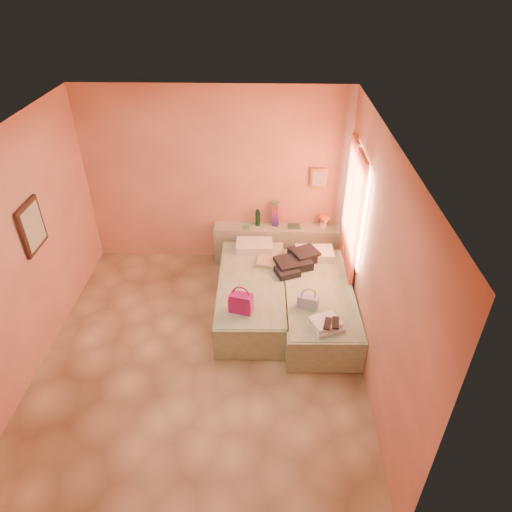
{
  "coord_description": "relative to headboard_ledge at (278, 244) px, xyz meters",
  "views": [
    {
      "loc": [
        0.8,
        -4.15,
        4.3
      ],
      "look_at": [
        0.65,
        0.85,
        0.93
      ],
      "focal_mm": 32.0,
      "sensor_mm": 36.0,
      "label": 1
    }
  ],
  "objects": [
    {
      "name": "khaki_garment",
      "position": [
        -0.14,
        -0.81,
        0.2
      ],
      "size": [
        0.4,
        0.34,
        0.06
      ],
      "primitive_type": "cube",
      "rotation": [
        0.0,
        0.0,
        -0.2
      ],
      "color": "tan",
      "rests_on": "bed_left"
    },
    {
      "name": "blue_handbag",
      "position": [
        0.35,
        -1.76,
        0.26
      ],
      "size": [
        0.28,
        0.19,
        0.17
      ],
      "primitive_type": "cube",
      "rotation": [
        0.0,
        0.0,
        -0.31
      ],
      "color": "#4460A5",
      "rests_on": "bed_right"
    },
    {
      "name": "green_book",
      "position": [
        0.24,
        0.01,
        0.34
      ],
      "size": [
        0.19,
        0.14,
        0.03
      ],
      "primitive_type": "cube",
      "rotation": [
        0.0,
        0.0,
        0.02
      ],
      "color": "#294D35",
      "rests_on": "headboard_ledge"
    },
    {
      "name": "ground",
      "position": [
        -0.98,
        -2.1,
        -0.33
      ],
      "size": [
        4.5,
        4.5,
        0.0
      ],
      "primitive_type": "plane",
      "color": "tan",
      "rests_on": "ground"
    },
    {
      "name": "headboard_ledge",
      "position": [
        0.0,
        0.0,
        0.0
      ],
      "size": [
        2.05,
        0.3,
        0.65
      ],
      "primitive_type": "cube",
      "color": "#ACB896",
      "rests_on": "ground"
    },
    {
      "name": "rainbow_box",
      "position": [
        -0.05,
        0.06,
        0.53
      ],
      "size": [
        0.12,
        0.12,
        0.41
      ],
      "primitive_type": "cube",
      "rotation": [
        0.0,
        0.0,
        -0.33
      ],
      "color": "#A51469",
      "rests_on": "headboard_ledge"
    },
    {
      "name": "clothes_pile",
      "position": [
        0.24,
        -0.87,
        0.26
      ],
      "size": [
        0.69,
        0.69,
        0.16
      ],
      "primitive_type": "cube",
      "rotation": [
        0.0,
        0.0,
        0.36
      ],
      "color": "black",
      "rests_on": "bed_right"
    },
    {
      "name": "water_bottle",
      "position": [
        -0.34,
        0.05,
        0.46
      ],
      "size": [
        0.09,
        0.09,
        0.27
      ],
      "primitive_type": "cylinder",
      "rotation": [
        0.0,
        0.0,
        -0.3
      ],
      "color": "#163D27",
      "rests_on": "headboard_ledge"
    },
    {
      "name": "bed_left",
      "position": [
        -0.38,
        -1.21,
        -0.08
      ],
      "size": [
        0.95,
        2.02,
        0.5
      ],
      "primitive_type": "cube",
      "rotation": [
        0.0,
        0.0,
        0.02
      ],
      "color": "#ABC6A0",
      "rests_on": "ground"
    },
    {
      "name": "room_walls",
      "position": [
        -0.77,
        -1.53,
        1.46
      ],
      "size": [
        4.02,
        4.51,
        2.81
      ],
      "color": "#EE9F7F",
      "rests_on": "ground"
    },
    {
      "name": "small_dish",
      "position": [
        -0.51,
        -0.04,
        0.34
      ],
      "size": [
        0.15,
        0.15,
        0.03
      ],
      "primitive_type": "cylinder",
      "rotation": [
        0.0,
        0.0,
        0.35
      ],
      "color": "#498766",
      "rests_on": "headboard_ledge"
    },
    {
      "name": "towel_stack",
      "position": [
        0.56,
        -2.13,
        0.23
      ],
      "size": [
        0.43,
        0.4,
        0.1
      ],
      "primitive_type": "cube",
      "rotation": [
        0.0,
        0.0,
        0.36
      ],
      "color": "white",
      "rests_on": "bed_right"
    },
    {
      "name": "magenta_handbag",
      "position": [
        -0.49,
        -1.85,
        0.31
      ],
      "size": [
        0.32,
        0.23,
        0.27
      ],
      "primitive_type": "cube",
      "rotation": [
        0.0,
        0.0,
        -0.25
      ],
      "color": "#A51469",
      "rests_on": "bed_left"
    },
    {
      "name": "bed_right",
      "position": [
        0.52,
        -1.4,
        -0.08
      ],
      "size": [
        0.95,
        2.02,
        0.5
      ],
      "primitive_type": "cube",
      "rotation": [
        0.0,
        0.0,
        0.02
      ],
      "color": "#ABC6A0",
      "rests_on": "ground"
    },
    {
      "name": "flower_vase",
      "position": [
        0.7,
        0.01,
        0.45
      ],
      "size": [
        0.23,
        0.23,
        0.25
      ],
      "primitive_type": "cube",
      "rotation": [
        0.0,
        0.0,
        0.17
      ],
      "color": "white",
      "rests_on": "headboard_ledge"
    },
    {
      "name": "sandal_pair",
      "position": [
        0.6,
        -2.18,
        0.29
      ],
      "size": [
        0.2,
        0.24,
        0.02
      ],
      "primitive_type": "cube",
      "rotation": [
        0.0,
        0.0,
        -0.23
      ],
      "color": "black",
      "rests_on": "towel_stack"
    }
  ]
}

